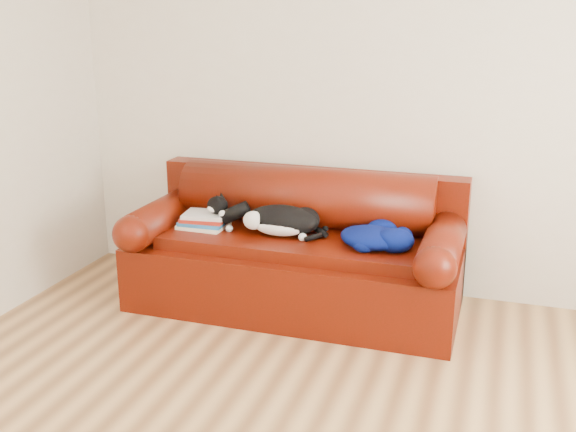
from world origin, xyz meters
name	(u,v)px	position (x,y,z in m)	size (l,w,h in m)	color
room_shell	(339,67)	(0.12, 0.02, 1.67)	(4.52, 4.02, 2.61)	beige
sofa_base	(295,272)	(-0.51, 1.49, 0.24)	(2.10, 0.90, 0.50)	#390F02
sofa_back	(306,217)	(-0.51, 1.74, 0.54)	(2.10, 1.01, 0.88)	#390F02
book_stack	(205,220)	(-1.12, 1.44, 0.55)	(0.31, 0.25, 0.10)	white
cat	(281,221)	(-0.59, 1.45, 0.59)	(0.68, 0.37, 0.24)	black
blanket	(375,236)	(0.03, 1.42, 0.56)	(0.48, 0.38, 0.14)	#020841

